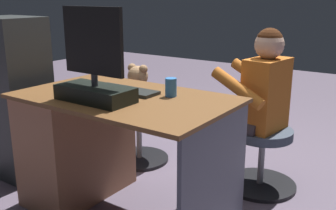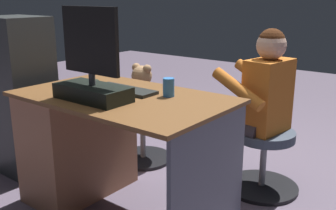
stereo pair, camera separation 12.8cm
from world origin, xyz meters
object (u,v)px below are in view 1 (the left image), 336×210
Objects in this scene: computer_mouse at (92,83)px; teddy_bear at (139,90)px; desk at (87,141)px; monitor at (94,76)px; keyboard at (125,90)px; cup at (171,87)px; person at (253,96)px; tv_remote at (80,89)px; office_chair_teddy at (139,132)px; visitor_chair at (262,154)px.

computer_mouse is 0.26× the size of teddy_bear.
monitor reaches higher than desk.
keyboard reaches higher than desk.
cup is 0.69m from person.
teddy_bear is (0.13, -0.72, -0.16)m from tv_remote.
cup is 0.29× the size of teddy_bear.
cup is (-0.57, -0.06, 0.03)m from computer_mouse.
computer_mouse is at bearing 99.13° from office_chair_teddy.
person is (-0.78, -0.78, 0.25)m from desk.
computer_mouse is at bearing -78.47° from desk.
keyboard is at bearing 178.38° from computer_mouse.
tv_remote is 0.75m from teddy_bear.
teddy_bear is at bearing -65.68° from monitor.
cup is at bearing -165.27° from desk.
cup is 0.87m from teddy_bear.
teddy_bear reaches higher than visitor_chair.
office_chair_teddy is at bearing -56.87° from keyboard.
teddy_bear is at bearing -90.00° from office_chair_teddy.
monitor is at bearing 90.61° from keyboard.
keyboard reaches higher than tv_remote.
computer_mouse is 0.20× the size of office_chair_teddy.
office_chair_teddy is at bearing -65.34° from monitor.
visitor_chair is (-0.32, -0.64, -0.55)m from cup.
computer_mouse is 1.06m from person.
office_chair_teddy is at bearing 90.00° from teddy_bear.
office_chair_teddy is 1.28× the size of teddy_bear.
office_chair_teddy is at bearing -37.70° from cup.
keyboard is at bearing -89.39° from monitor.
teddy_bear is (0.09, -0.58, -0.17)m from computer_mouse.
person reaches higher than tv_remote.
desk is 3.42× the size of teddy_bear.
visitor_chair is at bearing -173.04° from teddy_bear.
teddy_bear is (0.66, -0.52, -0.21)m from cup.
monitor is at bearing 114.32° from teddy_bear.
computer_mouse is 0.61m from teddy_bear.
computer_mouse is at bearing 5.91° from cup.
person is at bearing -118.49° from monitor.
computer_mouse is (0.02, -0.09, 0.37)m from desk.
teddy_bear is at bearing -52.30° from tv_remote.
desk is 1.13m from person.
cup reaches higher than desk.
teddy_bear reaches higher than tv_remote.
cup is at bearing 142.30° from office_chair_teddy.
cup is at bearing -166.71° from keyboard.
monitor reaches higher than computer_mouse.
cup is (-0.28, -0.07, 0.04)m from keyboard.
desk is 1.14× the size of person.
cup reaches higher than computer_mouse.
office_chair_teddy is at bearing -80.87° from computer_mouse.
computer_mouse reaches higher than office_chair_teddy.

